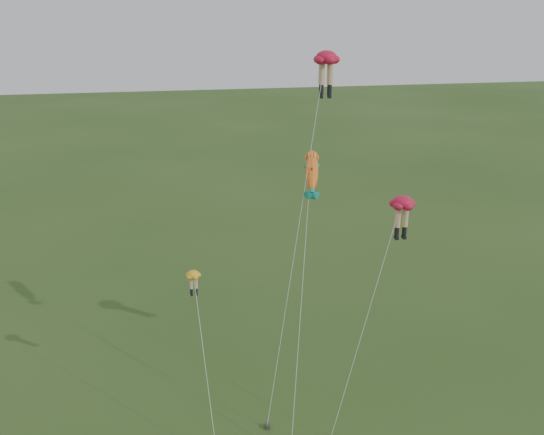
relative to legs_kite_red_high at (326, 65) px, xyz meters
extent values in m
plane|color=#284518|center=(-4.55, -7.57, -20.47)|extent=(300.00, 300.00, 0.00)
ellipsoid|color=red|center=(0.05, 0.08, 0.44)|extent=(1.85, 1.85, 0.84)
cylinder|color=tan|center=(-0.20, 0.10, -0.55)|extent=(0.37, 0.37, 1.28)
cylinder|color=black|center=(-0.20, 0.10, -1.51)|extent=(0.29, 0.29, 0.64)
cube|color=black|center=(-0.20, 0.10, -1.92)|extent=(0.25, 0.39, 0.19)
cylinder|color=tan|center=(0.31, 0.05, -0.55)|extent=(0.37, 0.37, 1.28)
cylinder|color=black|center=(0.31, 0.05, -1.51)|extent=(0.29, 0.29, 0.64)
cube|color=black|center=(0.31, 0.05, -1.92)|extent=(0.25, 0.39, 0.19)
cylinder|color=silver|center=(-2.44, -3.47, -9.70)|extent=(5.03, 7.13, 21.11)
cube|color=black|center=(-4.93, -7.01, -20.35)|extent=(0.25, 0.35, 0.24)
ellipsoid|color=red|center=(4.00, -3.83, -7.80)|extent=(1.66, 1.66, 0.81)
cylinder|color=tan|center=(3.75, -3.83, -8.76)|extent=(0.36, 0.36, 1.24)
cylinder|color=black|center=(3.75, -3.83, -9.69)|extent=(0.28, 0.28, 0.62)
cube|color=black|center=(3.75, -3.83, -10.09)|extent=(0.21, 0.37, 0.18)
cylinder|color=tan|center=(4.25, -3.82, -8.76)|extent=(0.36, 0.36, 1.24)
cylinder|color=black|center=(4.25, -3.82, -9.69)|extent=(0.28, 0.28, 0.62)
cube|color=black|center=(4.25, -3.82, -10.09)|extent=(0.21, 0.37, 0.18)
cylinder|color=silver|center=(1.25, -6.31, -13.83)|extent=(5.54, 5.00, 12.87)
ellipsoid|color=gold|center=(-8.75, -3.51, -11.62)|extent=(1.00, 1.00, 0.47)
cylinder|color=tan|center=(-8.89, -3.52, -12.18)|extent=(0.21, 0.21, 0.72)
cylinder|color=black|center=(-8.89, -3.52, -12.72)|extent=(0.16, 0.16, 0.36)
cube|color=black|center=(-8.89, -3.52, -12.95)|extent=(0.13, 0.22, 0.11)
cylinder|color=tan|center=(-8.60, -3.51, -12.18)|extent=(0.21, 0.21, 0.72)
cylinder|color=black|center=(-8.60, -3.51, -12.72)|extent=(0.16, 0.16, 0.36)
cube|color=black|center=(-8.60, -3.51, -12.95)|extent=(0.13, 0.22, 0.11)
cylinder|color=silver|center=(-8.46, -6.29, -15.82)|extent=(0.62, 5.59, 8.88)
ellipsoid|color=yellow|center=(-1.14, -1.64, -6.14)|extent=(1.51, 2.90, 2.64)
sphere|color=yellow|center=(-1.14, -1.64, -6.14)|extent=(1.17, 1.44, 1.27)
cone|color=#158874|center=(-1.14, -1.64, -6.14)|extent=(0.95, 1.32, 1.21)
cone|color=#158874|center=(-1.14, -1.64, -6.14)|extent=(0.95, 1.32, 1.21)
cone|color=#158874|center=(-1.14, -1.64, -6.14)|extent=(0.54, 0.74, 0.68)
cone|color=#158874|center=(-1.14, -1.64, -6.14)|extent=(0.54, 0.74, 0.68)
cone|color=red|center=(-1.14, -1.64, -6.14)|extent=(0.58, 0.75, 0.67)
cylinder|color=silver|center=(-2.62, -5.69, -13.19)|extent=(3.00, 8.14, 14.13)
camera|label=1|loc=(-10.23, -36.46, 3.60)|focal=40.00mm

